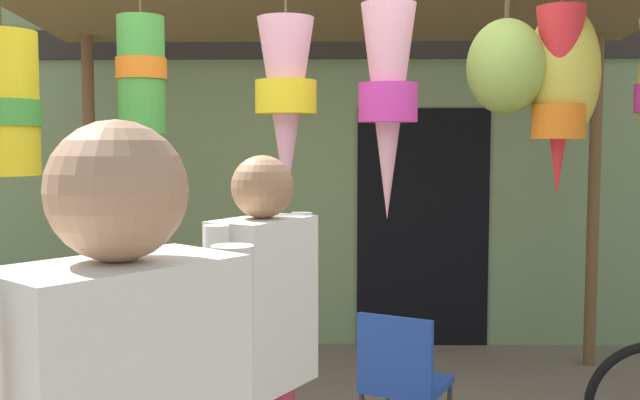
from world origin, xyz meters
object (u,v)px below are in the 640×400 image
(display_table, at_px, (112,294))
(folding_chair, at_px, (402,376))
(flower_heap_on_table, at_px, (102,275))
(vendor_in_orange, at_px, (263,343))

(display_table, xyz_separation_m, folding_chair, (1.84, -1.06, -0.20))
(flower_heap_on_table, height_order, vendor_in_orange, vendor_in_orange)
(flower_heap_on_table, height_order, folding_chair, flower_heap_on_table)
(flower_heap_on_table, relative_size, folding_chair, 0.81)
(flower_heap_on_table, bearing_deg, display_table, 8.24)
(display_table, relative_size, flower_heap_on_table, 2.13)
(flower_heap_on_table, relative_size, vendor_in_orange, 0.41)
(vendor_in_orange, bearing_deg, flower_heap_on_table, 121.03)
(display_table, height_order, folding_chair, folding_chair)
(display_table, bearing_deg, flower_heap_on_table, -171.76)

